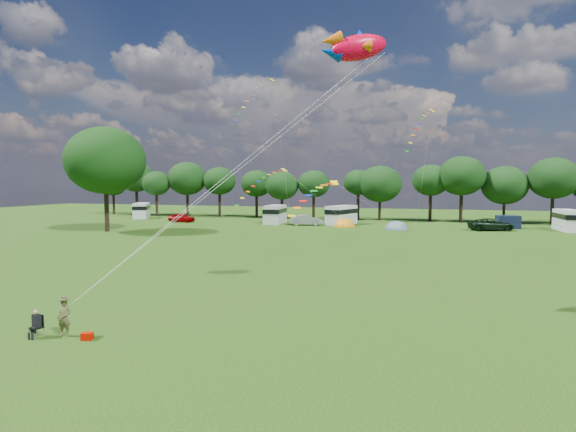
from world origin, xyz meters
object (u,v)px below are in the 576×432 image
(fish_kite, at_px, (353,47))
(walker_b, at_px, (567,225))
(campervan_a, at_px, (142,210))
(kite_flyer, at_px, (64,318))
(camp_chair, at_px, (37,321))
(car_b, at_px, (306,220))
(campervan_b, at_px, (275,214))
(car_a, at_px, (182,218))
(tent_orange, at_px, (344,227))
(big_tree, at_px, (105,161))
(car_d, at_px, (491,224))
(campervan_d, at_px, (568,220))
(campervan_c, at_px, (341,214))
(tent_greyblue, at_px, (396,230))

(fish_kite, height_order, walker_b, fish_kite)
(campervan_a, xyz_separation_m, kite_flyer, (33.42, -56.48, -0.63))
(camp_chair, bearing_deg, walker_b, 70.63)
(car_b, distance_m, walker_b, 33.86)
(campervan_a, relative_size, campervan_b, 1.02)
(car_a, relative_size, tent_orange, 1.29)
(big_tree, relative_size, car_d, 2.30)
(campervan_a, relative_size, campervan_d, 1.02)
(tent_orange, xyz_separation_m, camp_chair, (-4.07, -51.19, 0.67))
(car_b, relative_size, campervan_c, 0.70)
(fish_kite, bearing_deg, campervan_b, 86.56)
(kite_flyer, distance_m, walker_b, 60.54)
(car_d, height_order, campervan_d, campervan_d)
(campervan_b, relative_size, camp_chair, 4.92)
(campervan_d, distance_m, tent_orange, 28.86)
(car_d, distance_m, campervan_c, 20.53)
(campervan_c, relative_size, walker_b, 3.57)
(campervan_b, xyz_separation_m, tent_orange, (11.04, -2.38, -1.45))
(campervan_c, bearing_deg, car_b, 140.57)
(car_a, xyz_separation_m, fish_kite, (33.34, -42.82, 12.40))
(campervan_b, height_order, kite_flyer, campervan_b)
(car_a, distance_m, car_d, 44.99)
(car_b, xyz_separation_m, walker_b, (33.86, 0.46, 0.10))
(tent_orange, height_order, kite_flyer, kite_flyer)
(campervan_c, relative_size, tent_greyblue, 1.81)
(tent_greyblue, bearing_deg, kite_flyer, -101.98)
(campervan_d, height_order, walker_b, campervan_d)
(tent_orange, distance_m, fish_kite, 45.11)
(campervan_c, relative_size, campervan_d, 1.09)
(big_tree, bearing_deg, tent_greyblue, 19.70)
(campervan_d, bearing_deg, car_d, 100.33)
(tent_orange, bearing_deg, campervan_a, 171.12)
(big_tree, xyz_separation_m, campervan_d, (56.79, 17.41, -7.56))
(car_a, bearing_deg, car_b, -87.40)
(car_a, height_order, walker_b, walker_b)
(campervan_c, bearing_deg, campervan_d, -71.96)
(big_tree, relative_size, campervan_d, 2.34)
(campervan_b, relative_size, fish_kite, 1.57)
(car_d, bearing_deg, campervan_c, 66.04)
(kite_flyer, bearing_deg, tent_greyblue, 67.73)
(campervan_d, bearing_deg, campervan_b, 86.79)
(car_b, relative_size, car_d, 0.75)
(car_d, height_order, kite_flyer, car_d)
(big_tree, xyz_separation_m, campervan_a, (-8.39, 20.46, -7.61))
(car_a, bearing_deg, campervan_b, -80.34)
(tent_greyblue, bearing_deg, car_d, 11.34)
(tent_greyblue, height_order, camp_chair, tent_greyblue)
(big_tree, bearing_deg, walker_b, 15.75)
(camp_chair, relative_size, walker_b, 0.67)
(fish_kite, bearing_deg, tent_orange, 74.14)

